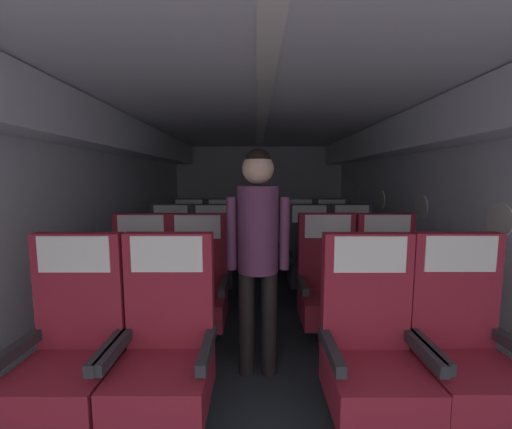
% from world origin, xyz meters
% --- Properties ---
extents(ground, '(3.75, 7.06, 0.02)m').
position_xyz_m(ground, '(0.00, 3.33, -0.01)').
color(ground, '#23282D').
extents(fuselage_shell, '(3.63, 6.71, 2.11)m').
position_xyz_m(fuselage_shell, '(0.00, 3.59, 1.54)').
color(fuselage_shell, silver).
rests_on(fuselage_shell, ground).
extents(seat_a_left_window, '(0.52, 0.47, 1.09)m').
position_xyz_m(seat_a_left_window, '(-1.05, 1.50, 0.46)').
color(seat_a_left_window, '#38383D').
rests_on(seat_a_left_window, ground).
extents(seat_a_left_aisle, '(0.52, 0.47, 1.09)m').
position_xyz_m(seat_a_left_aisle, '(-0.55, 1.51, 0.46)').
color(seat_a_left_aisle, '#38383D').
rests_on(seat_a_left_aisle, ground).
extents(seat_a_right_aisle, '(0.52, 0.47, 1.09)m').
position_xyz_m(seat_a_right_aisle, '(1.06, 1.52, 0.46)').
color(seat_a_right_aisle, '#38383D').
rests_on(seat_a_right_aisle, ground).
extents(seat_a_right_window, '(0.52, 0.47, 1.09)m').
position_xyz_m(seat_a_right_window, '(0.55, 1.50, 0.46)').
color(seat_a_right_window, '#38383D').
rests_on(seat_a_right_window, ground).
extents(seat_b_left_window, '(0.52, 0.47, 1.09)m').
position_xyz_m(seat_b_left_window, '(-1.04, 2.49, 0.46)').
color(seat_b_left_window, '#38383D').
rests_on(seat_b_left_window, ground).
extents(seat_b_left_aisle, '(0.52, 0.47, 1.09)m').
position_xyz_m(seat_b_left_aisle, '(-0.56, 2.48, 0.46)').
color(seat_b_left_aisle, '#38383D').
rests_on(seat_b_left_aisle, ground).
extents(seat_b_right_aisle, '(0.52, 0.47, 1.09)m').
position_xyz_m(seat_b_right_aisle, '(1.05, 2.49, 0.46)').
color(seat_b_right_aisle, '#38383D').
rests_on(seat_b_right_aisle, ground).
extents(seat_b_right_window, '(0.52, 0.47, 1.09)m').
position_xyz_m(seat_b_right_window, '(0.55, 2.51, 0.46)').
color(seat_b_right_window, '#38383D').
rests_on(seat_b_right_window, ground).
extents(seat_c_left_window, '(0.52, 0.47, 1.09)m').
position_xyz_m(seat_c_left_window, '(-1.05, 3.48, 0.46)').
color(seat_c_left_window, '#38383D').
rests_on(seat_c_left_window, ground).
extents(seat_c_left_aisle, '(0.52, 0.47, 1.09)m').
position_xyz_m(seat_c_left_aisle, '(-0.56, 3.46, 0.46)').
color(seat_c_left_aisle, '#38383D').
rests_on(seat_c_left_aisle, ground).
extents(seat_c_right_aisle, '(0.52, 0.47, 1.09)m').
position_xyz_m(seat_c_right_aisle, '(1.05, 3.48, 0.46)').
color(seat_c_right_aisle, '#38383D').
rests_on(seat_c_right_aisle, ground).
extents(seat_c_right_window, '(0.52, 0.47, 1.09)m').
position_xyz_m(seat_c_right_window, '(0.55, 3.46, 0.46)').
color(seat_c_right_window, '#38383D').
rests_on(seat_c_right_window, ground).
extents(seat_d_left_window, '(0.52, 0.47, 1.09)m').
position_xyz_m(seat_d_left_window, '(-1.05, 4.45, 0.46)').
color(seat_d_left_window, '#38383D').
rests_on(seat_d_left_window, ground).
extents(seat_d_left_aisle, '(0.52, 0.47, 1.09)m').
position_xyz_m(seat_d_left_aisle, '(-0.56, 4.44, 0.46)').
color(seat_d_left_aisle, '#38383D').
rests_on(seat_d_left_aisle, ground).
extents(seat_d_right_aisle, '(0.52, 0.47, 1.09)m').
position_xyz_m(seat_d_right_aisle, '(1.05, 4.46, 0.46)').
color(seat_d_right_aisle, '#38383D').
rests_on(seat_d_right_aisle, ground).
extents(seat_d_right_window, '(0.52, 0.47, 1.09)m').
position_xyz_m(seat_d_right_window, '(0.56, 4.45, 0.46)').
color(seat_d_right_window, '#38383D').
rests_on(seat_d_right_window, ground).
extents(flight_attendant, '(0.43, 0.28, 1.59)m').
position_xyz_m(flight_attendant, '(-0.05, 2.04, 0.98)').
color(flight_attendant, black).
rests_on(flight_attendant, ground).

